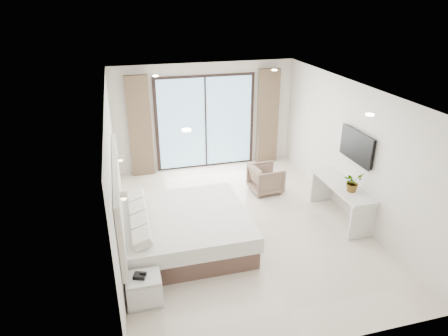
{
  "coord_description": "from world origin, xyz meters",
  "views": [
    {
      "loc": [
        -2.07,
        -6.49,
        4.26
      ],
      "look_at": [
        -0.23,
        0.4,
        1.1
      ],
      "focal_mm": 32.0,
      "sensor_mm": 36.0,
      "label": 1
    }
  ],
  "objects_px": {
    "bed": "(184,229)",
    "armchair": "(266,178)",
    "nightstand": "(144,290)",
    "console_desk": "(342,193)"
  },
  "relations": [
    {
      "from": "bed",
      "to": "armchair",
      "type": "height_order",
      "value": "bed"
    },
    {
      "from": "nightstand",
      "to": "armchair",
      "type": "distance_m",
      "value": 4.21
    },
    {
      "from": "nightstand",
      "to": "armchair",
      "type": "bearing_deg",
      "value": 44.76
    },
    {
      "from": "nightstand",
      "to": "bed",
      "type": "bearing_deg",
      "value": 58.22
    },
    {
      "from": "bed",
      "to": "nightstand",
      "type": "xyz_separation_m",
      "value": [
        -0.82,
        -1.31,
        -0.09
      ]
    },
    {
      "from": "console_desk",
      "to": "armchair",
      "type": "distance_m",
      "value": 1.84
    },
    {
      "from": "bed",
      "to": "nightstand",
      "type": "relative_size",
      "value": 4.4
    },
    {
      "from": "console_desk",
      "to": "nightstand",
      "type": "bearing_deg",
      "value": -160.39
    },
    {
      "from": "bed",
      "to": "console_desk",
      "type": "height_order",
      "value": "console_desk"
    },
    {
      "from": "armchair",
      "to": "nightstand",
      "type": "bearing_deg",
      "value": 129.69
    }
  ]
}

